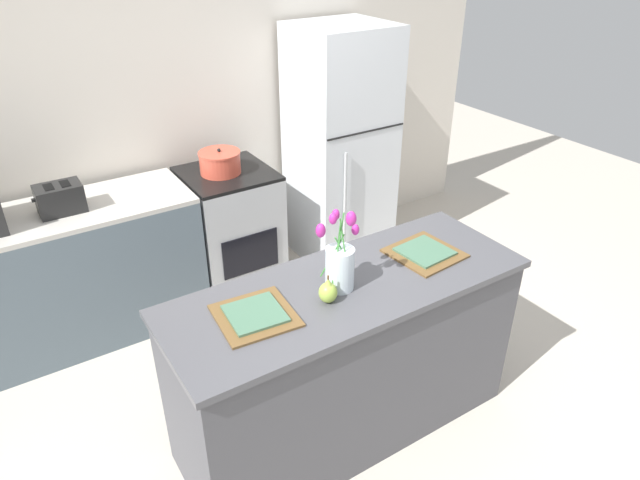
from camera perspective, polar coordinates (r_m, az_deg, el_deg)
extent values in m
plane|color=beige|center=(3.32, 2.45, -17.88)|extent=(10.00, 10.00, 0.00)
cube|color=silver|center=(4.18, -13.44, 13.65)|extent=(5.20, 0.08, 2.70)
cube|color=#4C4C51|center=(3.01, 2.63, -12.09)|extent=(1.76, 0.62, 0.90)
cube|color=#4C4C51|center=(2.72, 2.86, -4.72)|extent=(1.80, 0.66, 0.03)
cube|color=slate|center=(3.97, -24.16, -3.64)|extent=(1.68, 0.60, 0.88)
cube|color=beige|center=(3.76, -25.58, 2.21)|extent=(1.68, 0.60, 0.03)
cube|color=#B2B5B7|center=(4.21, -8.82, 0.83)|extent=(0.60, 0.60, 0.89)
cube|color=black|center=(4.01, -9.32, 6.56)|extent=(0.60, 0.60, 0.02)
cube|color=black|center=(3.98, -6.93, -1.37)|extent=(0.42, 0.01, 0.29)
cube|color=silver|center=(4.43, 2.03, 9.26)|extent=(0.68, 0.64, 1.81)
cube|color=black|center=(4.12, 4.67, 10.74)|extent=(0.67, 0.01, 0.01)
cylinder|color=#B2B5B7|center=(4.19, 2.50, 3.71)|extent=(0.02, 0.02, 0.78)
cylinder|color=silver|center=(2.63, 1.97, -2.88)|extent=(0.14, 0.14, 0.21)
cylinder|color=#3D8438|center=(2.60, 2.51, -1.55)|extent=(0.11, 0.02, 0.21)
ellipsoid|color=#B22889|center=(2.56, 3.56, 1.04)|extent=(0.04, 0.04, 0.05)
cylinder|color=#3D8438|center=(2.59, 1.78, -0.86)|extent=(0.01, 0.05, 0.29)
ellipsoid|color=#B22889|center=(2.53, 1.59, 2.56)|extent=(0.04, 0.04, 0.05)
cylinder|color=#3D8438|center=(2.59, 1.23, -1.59)|extent=(0.10, 0.06, 0.22)
ellipsoid|color=#B22889|center=(2.52, 0.06, 0.95)|extent=(0.05, 0.05, 0.07)
cylinder|color=#3D8438|center=(2.55, 1.81, -0.90)|extent=(0.10, 0.06, 0.32)
ellipsoid|color=#B22889|center=(2.43, 1.31, 2.14)|extent=(0.03, 0.03, 0.05)
cylinder|color=#3D8438|center=(2.55, 2.49, -1.14)|extent=(0.02, 0.07, 0.31)
ellipsoid|color=#B22889|center=(2.45, 3.13, 2.14)|extent=(0.05, 0.05, 0.07)
ellipsoid|color=#9EBC47|center=(2.56, 0.80, -5.27)|extent=(0.08, 0.08, 0.10)
cone|color=#9EBC47|center=(2.53, 0.81, -4.25)|extent=(0.05, 0.05, 0.04)
cylinder|color=brown|center=(2.52, 0.82, -3.77)|extent=(0.01, 0.01, 0.02)
cube|color=brown|center=(2.51, -6.50, -7.53)|extent=(0.35, 0.35, 0.01)
cube|color=#477056|center=(2.50, -6.52, -7.31)|extent=(0.26, 0.26, 0.01)
cube|color=brown|center=(2.98, 10.42, -1.30)|extent=(0.35, 0.35, 0.01)
cube|color=#477056|center=(2.98, 10.44, -1.11)|extent=(0.26, 0.26, 0.01)
cube|color=black|center=(3.70, -24.56, 3.78)|extent=(0.26, 0.18, 0.17)
cube|color=black|center=(3.66, -25.53, 4.79)|extent=(0.05, 0.11, 0.01)
cube|color=black|center=(3.67, -24.15, 5.16)|extent=(0.05, 0.11, 0.01)
cube|color=black|center=(3.68, -26.74, 3.57)|extent=(0.02, 0.02, 0.02)
cylinder|color=#CC4C38|center=(3.97, -9.96, 7.56)|extent=(0.28, 0.28, 0.14)
cylinder|color=#CC4C38|center=(3.94, -10.06, 8.58)|extent=(0.29, 0.29, 0.01)
sphere|color=black|center=(3.94, -10.08, 8.84)|extent=(0.02, 0.02, 0.02)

